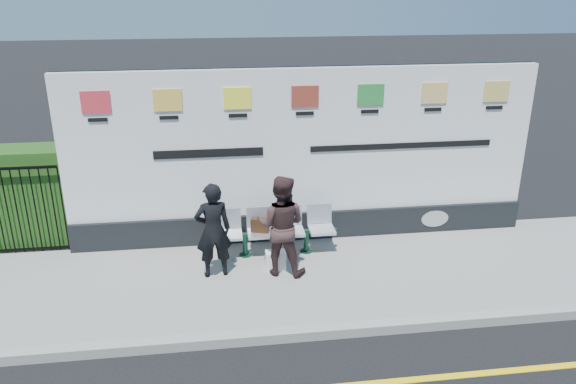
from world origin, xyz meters
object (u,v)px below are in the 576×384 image
object	(u,v)px
bench	(276,242)
woman_left	(213,230)
billboard	(303,168)
woman_right	(281,225)

from	to	relation	value
bench	woman_left	xyz separation A→B (m)	(-1.02, -0.58, 0.55)
billboard	bench	world-z (taller)	billboard
bench	woman_right	bearing A→B (deg)	-88.65
bench	woman_right	world-z (taller)	woman_right
woman_left	woman_right	size ratio (longest dim) A/B	0.95
billboard	woman_left	bearing A→B (deg)	-142.83
billboard	bench	size ratio (longest dim) A/B	4.06
woman_left	woman_right	distance (m)	1.04
bench	woman_left	size ratio (longest dim) A/B	1.29
billboard	bench	distance (m)	1.37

